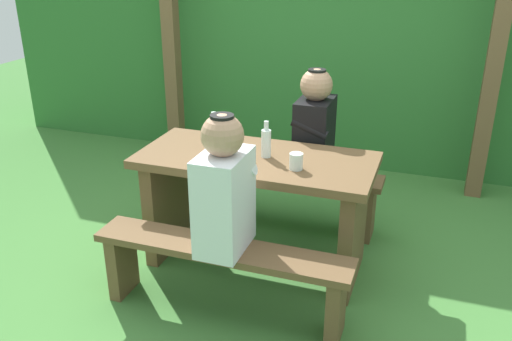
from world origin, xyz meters
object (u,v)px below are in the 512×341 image
object	(u,v)px
person_black_coat	(314,127)
drinking_glass	(296,161)
bench_near	(222,265)
bottle_right	(214,132)
bench_far	(282,184)
bottle_left	(266,142)
person_white_shirt	(224,189)
picnic_table	(256,192)

from	to	relation	value
person_black_coat	drinking_glass	xyz separation A→B (m)	(0.05, -0.66, 0.01)
bench_near	bottle_right	xyz separation A→B (m)	(-0.31, 0.65, 0.50)
bench_far	bottle_left	world-z (taller)	bottle_left
person_white_shirt	person_black_coat	xyz separation A→B (m)	(0.20, 1.10, 0.00)
picnic_table	person_white_shirt	bearing A→B (deg)	-87.56
picnic_table	person_white_shirt	xyz separation A→B (m)	(0.02, -0.55, 0.26)
bench_far	drinking_glass	size ratio (longest dim) A/B	15.04
bench_far	person_black_coat	xyz separation A→B (m)	(0.22, -0.00, 0.45)
drinking_glass	person_white_shirt	bearing A→B (deg)	-119.67
picnic_table	bench_far	world-z (taller)	picnic_table
bench_far	bottle_left	distance (m)	0.74
person_black_coat	bench_near	bearing A→B (deg)	-101.22
bench_far	drinking_glass	world-z (taller)	drinking_glass
bench_far	person_black_coat	world-z (taller)	person_black_coat
bench_far	person_white_shirt	size ratio (longest dim) A/B	1.95
picnic_table	bench_far	xyz separation A→B (m)	(0.00, 0.55, -0.19)
bottle_left	person_black_coat	bearing A→B (deg)	73.32
bench_near	bench_far	bearing A→B (deg)	90.00
picnic_table	bottle_left	bearing A→B (deg)	12.70
picnic_table	bottle_right	distance (m)	0.45
person_white_shirt	picnic_table	bearing A→B (deg)	92.44
bench_near	bottle_left	distance (m)	0.76
bench_far	bottle_left	xyz separation A→B (m)	(0.06, -0.54, 0.51)
person_white_shirt	bottle_left	distance (m)	0.57
bench_far	person_white_shirt	xyz separation A→B (m)	(0.02, -1.10, 0.45)
bench_near	drinking_glass	world-z (taller)	drinking_glass
picnic_table	drinking_glass	distance (m)	0.40
drinking_glass	bench_far	bearing A→B (deg)	112.41
picnic_table	bottle_right	bearing A→B (deg)	162.36
person_white_shirt	bottle_left	size ratio (longest dim) A/B	3.29
picnic_table	bottle_left	distance (m)	0.33
bottle_left	bench_far	bearing A→B (deg)	96.13
person_black_coat	bottle_left	bearing A→B (deg)	-106.68
bench_far	person_white_shirt	bearing A→B (deg)	-88.78
picnic_table	person_black_coat	size ratio (longest dim) A/B	1.95
drinking_glass	bottle_left	xyz separation A→B (m)	(-0.22, 0.12, 0.04)
bench_near	drinking_glass	size ratio (longest dim) A/B	15.04
bench_near	bench_far	xyz separation A→B (m)	(0.00, 1.11, 0.00)
person_white_shirt	bottle_left	world-z (taller)	person_white_shirt
person_white_shirt	drinking_glass	world-z (taller)	person_white_shirt
bench_far	bench_near	bearing A→B (deg)	-90.00
bottle_right	bottle_left	bearing A→B (deg)	-13.05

